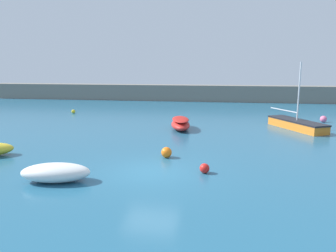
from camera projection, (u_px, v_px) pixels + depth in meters
The scene contains 9 objects.
ground_plane at pixel (151, 174), 15.12m from camera, with size 120.00×120.00×0.20m, color #235B7A.
harbor_breakwater at pixel (198, 93), 45.41m from camera, with size 60.94×2.42×2.19m, color slate.
rowboat_with_red_cover at pixel (180, 123), 25.13m from camera, with size 2.02×3.71×0.89m.
sailboat_tall_mast at pixel (297, 124), 25.21m from camera, with size 3.76×5.66×5.10m.
rowboat_white_midwater at pixel (56, 173), 13.74m from camera, with size 3.09×1.84×0.80m.
mooring_buoy_orange at pixel (166, 152), 17.37m from camera, with size 0.57×0.57×0.57m, color orange.
mooring_buoy_yellow at pixel (73, 111), 33.62m from camera, with size 0.38×0.38×0.38m, color yellow.
mooring_buoy_red at pixel (205, 168), 14.86m from camera, with size 0.45×0.45×0.45m, color red.
mooring_buoy_pink at pixel (323, 119), 28.27m from camera, with size 0.56×0.56×0.56m, color #EA668C.
Camera 1 is at (3.06, -14.16, 4.81)m, focal length 35.00 mm.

